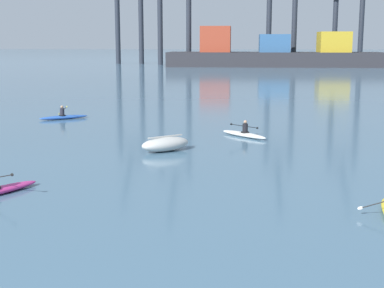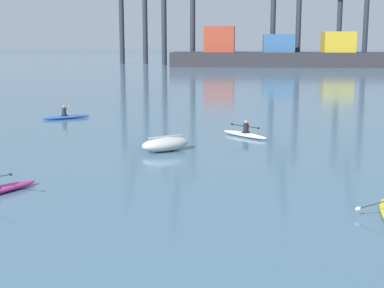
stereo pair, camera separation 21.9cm
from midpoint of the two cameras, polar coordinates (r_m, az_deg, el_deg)
container_barge at (r=123.30m, az=8.68°, el=9.10°), size 45.97×10.69×8.61m
capsized_dinghy at (r=27.31m, az=-2.49°, el=-0.00°), size 2.70×2.51×0.76m
kayak_blue at (r=39.73m, az=-12.68°, el=2.77°), size 3.15×2.41×1.05m
kayak_white at (r=31.57m, az=5.63°, el=1.05°), size 2.80×2.85×0.95m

